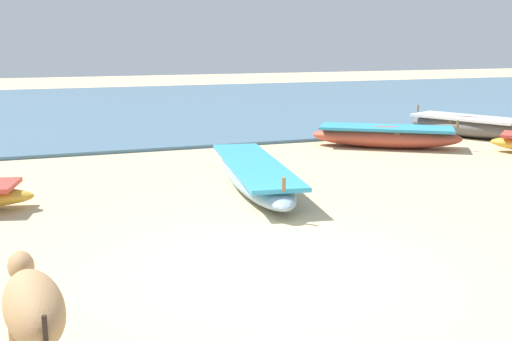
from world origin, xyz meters
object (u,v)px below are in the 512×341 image
(fishing_boat_5, at_px, (466,125))
(fishing_boat_6, at_px, (386,136))
(fishing_boat_0, at_px, (254,174))
(cow_adult_tan, at_px, (33,309))

(fishing_boat_5, bearing_deg, fishing_boat_6, 79.07)
(fishing_boat_0, bearing_deg, fishing_boat_6, 130.88)
(fishing_boat_0, xyz_separation_m, cow_adult_tan, (-3.80, -5.70, 0.43))
(fishing_boat_5, xyz_separation_m, fishing_boat_6, (-3.03, -0.77, -0.02))
(fishing_boat_0, relative_size, cow_adult_tan, 3.25)
(fishing_boat_0, bearing_deg, cow_adult_tan, -25.30)
(cow_adult_tan, bearing_deg, fishing_boat_6, -51.13)
(fishing_boat_0, height_order, cow_adult_tan, cow_adult_tan)
(fishing_boat_5, distance_m, fishing_boat_6, 3.13)
(fishing_boat_5, height_order, cow_adult_tan, cow_adult_tan)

